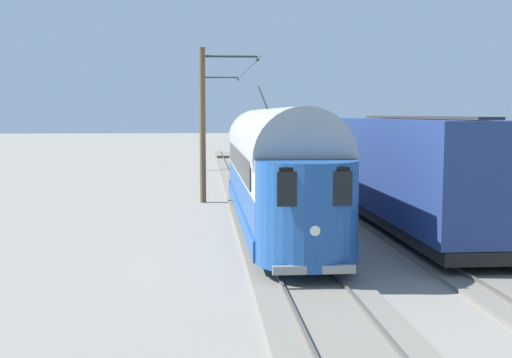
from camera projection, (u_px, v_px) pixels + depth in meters
The scene contains 10 objects.
ground_plane at pixel (410, 203), 29.55m from camera, with size 220.00×220.00×0.00m, color gray.
track_adjacent_siding at pixel (457, 200), 30.05m from camera, with size 2.80×80.00×0.18m.
track_third_siding at pixel (359, 201), 29.66m from camera, with size 2.80×80.00×0.18m.
track_outer_siding at pixel (259, 202), 29.28m from camera, with size 2.80×80.00×0.18m.
vintage_streetcar at pixel (273, 165), 23.01m from camera, with size 2.65×17.36×5.18m.
coach_adjacent at pixel (417, 171), 21.60m from camera, with size 2.96×12.27×3.85m.
catenary_pole_foreground at pixel (204, 119), 45.93m from camera, with size 2.77×0.28×7.12m.
catenary_pole_mid_near at pixel (204, 122), 29.32m from camera, with size 2.77×0.28×7.12m.
overhead_wire_run at pixel (243, 72), 38.14m from camera, with size 2.56×20.75×0.18m.
switch_stand at pixel (482, 166), 41.47m from camera, with size 0.50×0.30×1.24m.
Camera 1 is at (9.56, 28.59, 4.10)m, focal length 44.74 mm.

